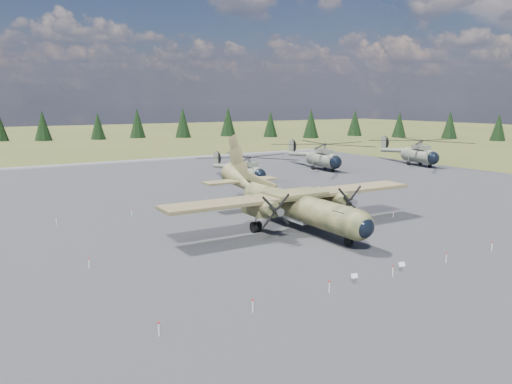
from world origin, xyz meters
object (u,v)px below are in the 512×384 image
helicopter_mid (323,151)px  transport_plane (290,200)px  helicopter_near (248,164)px  helicopter_far (419,147)px

helicopter_mid → transport_plane: bearing=-128.5°
transport_plane → helicopter_mid: transport_plane is taller
helicopter_mid → helicopter_near: bearing=-159.4°
helicopter_mid → helicopter_far: (20.44, -5.10, 0.13)m
transport_plane → helicopter_near: size_ratio=1.41×
helicopter_near → helicopter_far: bearing=-2.9°
transport_plane → helicopter_far: (50.61, 26.55, 1.02)m
helicopter_mid → helicopter_far: helicopter_far is taller
transport_plane → helicopter_far: bearing=28.6°
helicopter_far → helicopter_near: bearing=-168.6°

